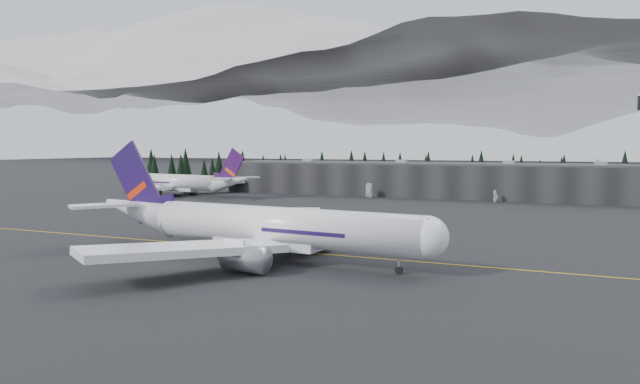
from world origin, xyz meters
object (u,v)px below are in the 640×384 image
at_px(jet_parked, 182,183).
at_px(gse_vehicle_b, 496,200).
at_px(terminal, 427,179).
at_px(gse_vehicle_a, 369,196).
at_px(jet_main, 253,225).

relative_size(jet_parked, gse_vehicle_b, 14.81).
bearing_deg(terminal, jet_parked, -154.95).
bearing_deg(gse_vehicle_a, terminal, 51.18).
xyz_separation_m(jet_main, jet_parked, (-85.36, 95.24, -0.44)).
bearing_deg(gse_vehicle_a, gse_vehicle_b, 3.76).
xyz_separation_m(terminal, gse_vehicle_a, (-17.00, -18.91, -5.54)).
xyz_separation_m(gse_vehicle_a, gse_vehicle_b, (44.63, 0.49, -0.04)).
bearing_deg(terminal, gse_vehicle_a, -131.94).
distance_m(terminal, gse_vehicle_b, 33.67).
height_order(jet_main, jet_parked, jet_main).
height_order(terminal, jet_parked, jet_parked).
bearing_deg(gse_vehicle_a, jet_parked, -159.86).
relative_size(terminal, gse_vehicle_b, 38.07).
height_order(terminal, gse_vehicle_a, terminal).
bearing_deg(gse_vehicle_a, jet_main, -78.33).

